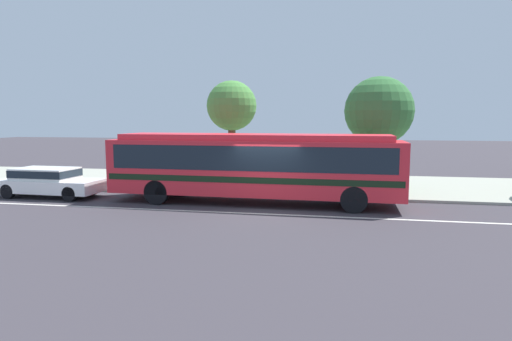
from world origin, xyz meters
TOP-DOWN VIEW (x-y plane):
  - ground_plane at (0.00, 0.00)m, footprint 120.00×120.00m
  - sidewalk_slab at (0.00, 6.54)m, footprint 60.00×8.00m
  - lane_stripe_center at (0.00, -0.80)m, footprint 56.00×0.16m
  - transit_bus at (-0.73, 1.19)m, footprint 11.90×2.73m
  - sedan_behind_bus at (-10.01, 0.95)m, footprint 4.65×1.95m
  - pedestrian_waiting_near_sign at (-3.16, 3.31)m, footprint 0.48×0.48m
  - pedestrian_walking_along_curb at (-1.61, 4.18)m, footprint 0.46×0.46m
  - bus_stop_sign at (3.43, 3.27)m, footprint 0.10×0.44m
  - street_tree_near_stop at (-2.56, 4.84)m, footprint 2.45×2.45m
  - street_tree_mid_block at (4.46, 4.87)m, footprint 3.17×3.17m

SIDE VIEW (x-z plane):
  - ground_plane at x=0.00m, z-range 0.00..0.00m
  - lane_stripe_center at x=0.00m, z-range 0.00..0.01m
  - sidewalk_slab at x=0.00m, z-range 0.00..0.12m
  - sedan_behind_bus at x=-10.01m, z-range 0.08..1.37m
  - pedestrian_waiting_near_sign at x=-3.16m, z-range 0.26..1.93m
  - pedestrian_walking_along_curb at x=-1.61m, z-range 0.27..2.05m
  - transit_bus at x=-0.73m, z-range 0.23..3.07m
  - bus_stop_sign at x=3.43m, z-range 0.47..2.99m
  - street_tree_mid_block at x=4.46m, z-range 1.16..6.46m
  - street_tree_near_stop at x=-2.56m, z-range 1.43..6.64m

